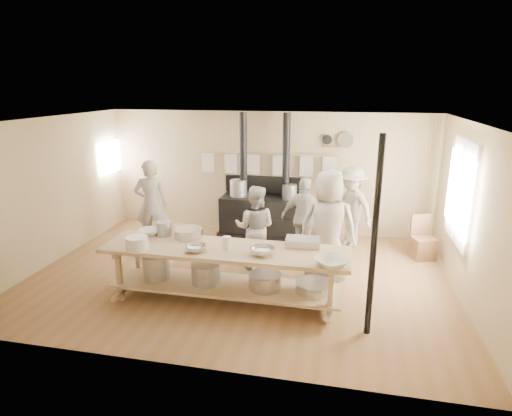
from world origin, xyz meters
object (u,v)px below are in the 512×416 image
Objects in this scene: cook_left at (255,228)px; roasting_pan at (303,242)px; stove at (264,212)px; cook_far_left at (151,204)px; cook_by_window at (351,207)px; cook_center at (328,227)px; cook_right at (305,218)px; chair at (422,246)px; prep_table at (225,269)px.

roasting_pan is at bearing 134.19° from cook_left.
stove is 1.48× the size of cook_far_left.
cook_far_left is 3.94m from cook_by_window.
cook_left is 0.80× the size of cook_center.
cook_right is at bearing 94.60° from roasting_pan.
chair is 2.96m from roasting_pan.
roasting_pan reaches higher than chair.
cook_right is at bearing -93.66° from cook_by_window.
cook_center is 1.16× the size of cook_by_window.
cook_right is at bearing -47.71° from stove.
cook_left is 1.85× the size of chair.
cook_right is 1.90× the size of chair.
cook_right reaches higher than chair.
cook_center reaches higher than chair.
chair is (5.18, 0.48, -0.64)m from cook_far_left.
prep_table is at bearing 74.57° from cook_right.
roasting_pan is (1.11, -2.69, 0.38)m from stove.
cook_far_left is (-2.03, 1.89, 0.36)m from prep_table.
cook_center reaches higher than roasting_pan.
cook_far_left is 1.15× the size of cook_right.
prep_table is at bearing 118.63° from cook_far_left.
stove is at bearing 112.38° from roasting_pan.
stove is 1.39× the size of cook_center.
stove is 2.35m from cook_far_left.
cook_left is 0.98× the size of cook_right.
stove is at bearing 89.96° from prep_table.
chair is at bearing -141.58° from cook_center.
stove is at bearing -83.73° from cook_left.
prep_table reaches higher than chair.
chair is at bearing -11.71° from stove.
roasting_pan is at bearing 16.57° from prep_table.
cook_center is at bearing 127.49° from cook_right.
cook_far_left is at bearing 137.05° from prep_table.
cook_by_window is (0.37, 1.77, -0.13)m from cook_center.
stove is 3.02m from prep_table.
prep_table is at bearing -81.80° from cook_by_window.
prep_table is 7.19× the size of roasting_pan.
cook_right is (0.98, 1.94, 0.24)m from prep_table.
roasting_pan is (0.13, -1.61, 0.14)m from cook_right.
stove reaches higher than cook_center.
stove reaches higher than roasting_pan.
cook_right is (0.80, 0.65, 0.02)m from cook_left.
cook_by_window is 1.51m from chair.
chair is (3.15, -0.65, -0.28)m from stove.
cook_by_window is at bearing -101.87° from cook_center.
cook_center is 1.22× the size of cook_right.
cook_far_left is (-2.03, -1.13, 0.36)m from stove.
cook_by_window is 1.99× the size of chair.
cook_far_left is at bearing 12.41° from cook_right.
cook_far_left is 3.01m from cook_right.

